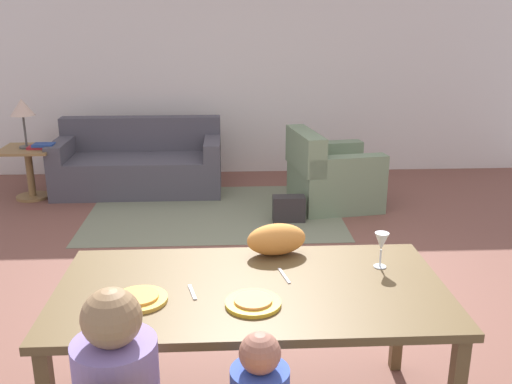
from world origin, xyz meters
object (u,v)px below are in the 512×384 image
Objects in this scene: dining_table at (251,299)px; handbag at (289,209)px; armchair at (330,176)px; book_lower at (39,147)px; plate_near_child at (253,303)px; couch at (140,165)px; plate_near_man at (140,299)px; cat at (276,239)px; side_table at (29,166)px; wine_glass at (381,243)px; table_lamp at (22,109)px; book_upper at (44,145)px.

handbag is (0.50, 2.91, -0.56)m from dining_table.
book_lower is (-3.17, 0.37, 0.28)m from armchair.
plate_near_child is at bearing -61.22° from book_lower.
plate_near_man is at bearing -81.50° from couch.
plate_near_child is 0.13× the size of couch.
plate_near_child is at bearing -115.79° from cat.
couch is 3.26× the size of side_table.
armchair is at bearing 44.69° from handbag.
wine_glass is 4.72m from side_table.
plate_near_child is 1.14× the size of book_lower.
dining_table is 0.20m from plate_near_child.
dining_table is 1.87× the size of armchair.
dining_table is 0.43m from cat.
dining_table is 5.75× the size of cat.
cat is 1.45× the size of book_lower.
wine_glass reaches higher than plate_near_child.
table_lamp is (-2.31, 3.81, 0.32)m from dining_table.
plate_near_child is 1.14× the size of book_upper.
wine_glass is 0.58× the size of handbag.
dining_table is at bearing 90.00° from plate_near_child.
table_lamp is (-0.00, 0.00, 0.63)m from side_table.
couch is (-0.63, 4.19, -0.47)m from plate_near_man.
armchair reaches higher than side_table.
table_lamp is 2.45× the size of book_lower.
dining_table is at bearing -60.08° from book_lower.
armchair is at bearing 73.67° from dining_table.
plate_near_man is 1.00× the size of plate_near_child.
cat is at bearing 74.78° from plate_near_child.
plate_near_man is at bearing -66.84° from book_lower.
couch is at bearing 105.54° from dining_table.
side_table is 2.64× the size of book_upper.
plate_near_child is 0.78× the size of handbag.
book_lower is at bearing 169.62° from book_upper.
book_upper is at bearing 119.32° from dining_table.
couch is (-1.28, 3.70, -0.54)m from cat.
armchair is at bearing -7.04° from table_lamp.
book_lower is at bearing 162.12° from handbag.
table_lamp reaches higher than handbag.
cat reaches higher than side_table.
armchair is 4.47× the size of book_lower.
armchair is at bearing 84.07° from wine_glass.
plate_near_man is at bearing -65.33° from side_table.
table_lamp is (-2.31, 3.99, 0.24)m from plate_near_child.
armchair reaches higher than dining_table.
couch is 2.23m from armchair.
table_lamp is (-1.18, -0.26, 0.71)m from couch.
table_lamp is 2.45× the size of book_upper.
plate_near_man is 1.14× the size of book_upper.
plate_near_child is at bearing -105.55° from armchair.
couch is at bearing 98.55° from cat.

